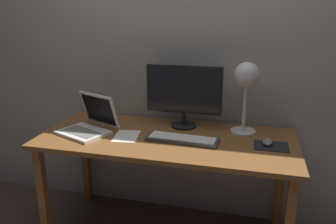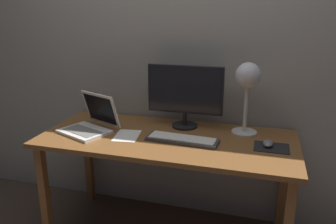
# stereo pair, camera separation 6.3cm
# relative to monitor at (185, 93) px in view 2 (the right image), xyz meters

# --- Properties ---
(back_wall) EXTENTS (4.80, 0.06, 2.60)m
(back_wall) POSITION_rel_monitor_xyz_m (-0.06, 0.19, 0.32)
(back_wall) COLOR #9E998E
(back_wall) RESTS_ON ground
(desk) EXTENTS (1.60, 0.70, 0.74)m
(desk) POSITION_rel_monitor_xyz_m (-0.06, -0.21, -0.32)
(desk) COLOR brown
(desk) RESTS_ON ground
(monitor) EXTENTS (0.51, 0.17, 0.42)m
(monitor) POSITION_rel_monitor_xyz_m (0.00, 0.00, 0.00)
(monitor) COLOR black
(monitor) RESTS_ON desk
(keyboard_main) EXTENTS (0.45, 0.17, 0.03)m
(keyboard_main) POSITION_rel_monitor_xyz_m (0.05, -0.26, -0.23)
(keyboard_main) COLOR #38383A
(keyboard_main) RESTS_ON desk
(laptop) EXTENTS (0.39, 0.39, 0.24)m
(laptop) POSITION_rel_monitor_xyz_m (-0.57, -0.23, -0.17)
(laptop) COLOR silver
(laptop) RESTS_ON desk
(desk_lamp) EXTENTS (0.16, 0.16, 0.46)m
(desk_lamp) POSITION_rel_monitor_xyz_m (0.40, -0.02, 0.10)
(desk_lamp) COLOR beige
(desk_lamp) RESTS_ON desk
(mousepad) EXTENTS (0.20, 0.16, 0.00)m
(mousepad) POSITION_rel_monitor_xyz_m (0.57, -0.22, -0.24)
(mousepad) COLOR black
(mousepad) RESTS_ON desk
(mouse) EXTENTS (0.06, 0.10, 0.03)m
(mouse) POSITION_rel_monitor_xyz_m (0.55, -0.20, -0.22)
(mouse) COLOR slate
(mouse) RESTS_ON mousepad
(paper_sheet_near_mouse) EXTENTS (0.18, 0.23, 0.00)m
(paper_sheet_near_mouse) POSITION_rel_monitor_xyz_m (-0.31, -0.27, -0.24)
(paper_sheet_near_mouse) COLOR white
(paper_sheet_near_mouse) RESTS_ON desk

